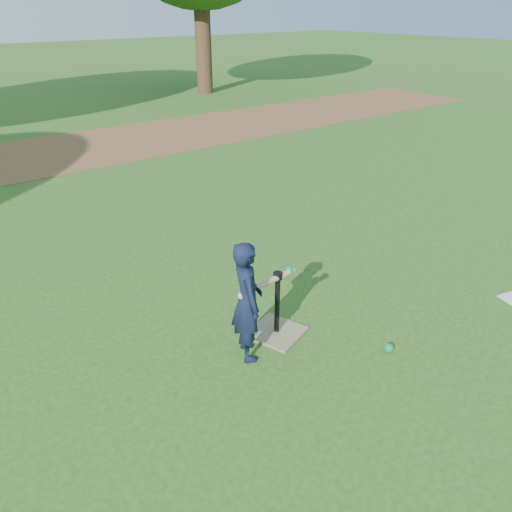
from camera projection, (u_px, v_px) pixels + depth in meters
ground at (314, 337)px, 4.39m from camera, size 80.00×80.00×0.00m
dirt_strip at (47, 154)px, 9.68m from camera, size 24.00×3.00×0.01m
child at (247, 301)px, 3.95m from camera, size 0.37×0.44×1.03m
wiffle_ball_ground at (389, 348)px, 4.19m from camera, size 0.08×0.08×0.08m
batting_tee at (277, 323)px, 4.40m from camera, size 0.55×0.55×0.61m
swing_action at (270, 281)px, 4.12m from camera, size 0.63×0.15×0.08m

